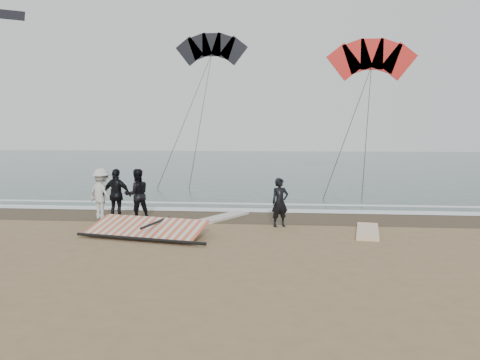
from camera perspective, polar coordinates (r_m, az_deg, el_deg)
The scene contains 12 objects.
ground at distance 13.75m, azimuth -1.66°, elevation -7.98°, with size 120.00×120.00×0.00m, color #8C704C.
sea at distance 46.39m, azimuth 3.25°, elevation 2.00°, with size 120.00×54.00×0.02m, color #233838.
wet_sand at distance 18.13m, azimuth 0.05°, elevation -4.50°, with size 120.00×2.80×0.01m, color #4C3D2B.
foam_near at distance 19.49m, azimuth 0.43°, elevation -3.69°, with size 120.00×0.90×0.01m, color white.
foam_far at distance 21.17m, azimuth 0.82°, elevation -2.90°, with size 120.00×0.45×0.01m, color white.
man_main at distance 16.27m, azimuth 4.89°, elevation -2.73°, with size 0.62×0.41×1.70m, color black.
board_white at distance 15.96m, azimuth 15.29°, elevation -6.03°, with size 0.69×2.45×0.10m, color white.
board_cream at distance 17.88m, azimuth -1.93°, elevation -4.51°, with size 0.64×2.42×0.10m, color beige.
trio_cluster at distance 18.03m, azimuth -14.78°, elevation -1.70°, with size 2.70×1.26×1.93m.
sail_rig at distance 15.28m, azimuth -11.41°, elevation -5.92°, with size 4.24×2.44×0.50m.
kite_red at distance 32.78m, azimuth 15.73°, elevation 13.69°, with size 6.34×4.91×12.71m.
kite_dark at distance 42.73m, azimuth -3.51°, elevation 15.39°, with size 7.09×8.28×19.16m.
Camera 1 is at (1.61, -13.24, 3.36)m, focal length 35.00 mm.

